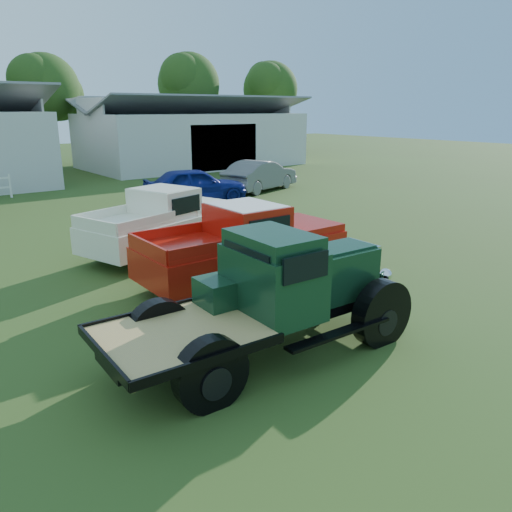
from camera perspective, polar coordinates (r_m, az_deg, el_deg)
ground at (r=11.05m, az=3.03°, el=-6.81°), size 120.00×120.00×0.00m
shed_right at (r=40.39m, az=-7.31°, el=13.86°), size 16.80×9.20×5.20m
tree_c at (r=42.29m, az=-22.77°, el=15.45°), size 5.40×5.40×9.00m
tree_d at (r=48.41m, az=-7.62°, el=17.11°), size 6.00×6.00×10.00m
tree_e at (r=51.38m, az=1.63°, el=16.92°), size 5.70×5.70×9.50m
vintage_flatbed at (r=8.98m, az=1.31°, el=-4.54°), size 5.88×2.54×2.29m
red_pickup at (r=12.82m, az=-1.44°, el=1.41°), size 5.69×2.24×2.07m
white_pickup at (r=15.81m, az=-10.61°, el=3.89°), size 5.80×3.59×1.99m
misc_car_blue at (r=24.38m, az=-6.94°, el=8.05°), size 5.24×3.03×1.68m
misc_car_grey at (r=27.80m, az=0.48°, el=9.19°), size 5.35×3.20×1.67m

